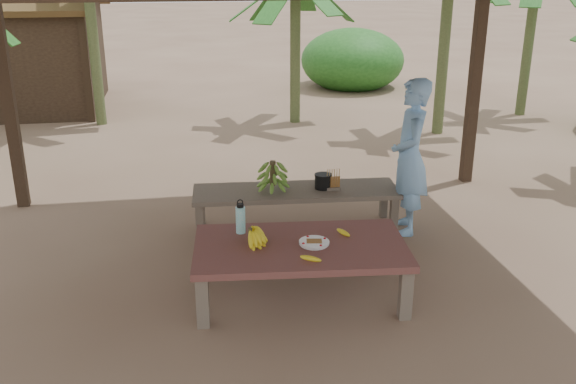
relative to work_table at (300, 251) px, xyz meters
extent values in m
plane|color=brown|center=(-0.07, 0.41, -0.43)|extent=(80.00, 80.00, 0.00)
cube|color=black|center=(-2.87, 2.71, 0.92)|extent=(0.13, 0.13, 2.70)
cube|color=black|center=(2.73, 2.71, 0.92)|extent=(0.13, 0.13, 2.70)
cube|color=brown|center=(-0.85, -0.35, -0.21)|extent=(0.11, 0.11, 0.44)
cube|color=brown|center=(0.78, -0.49, -0.21)|extent=(0.11, 0.11, 0.44)
cube|color=brown|center=(-0.78, 0.49, -0.21)|extent=(0.11, 0.11, 0.44)
cube|color=brown|center=(0.85, 0.35, -0.21)|extent=(0.11, 0.11, 0.44)
cube|color=maroon|center=(0.00, 0.00, 0.04)|extent=(1.88, 1.15, 0.06)
cube|color=brown|center=(-0.82, 1.33, -0.23)|extent=(0.08, 0.08, 0.40)
cube|color=brown|center=(1.24, 1.20, -0.23)|extent=(0.08, 0.08, 0.40)
cube|color=brown|center=(-0.79, 1.79, -0.23)|extent=(0.08, 0.08, 0.40)
cube|color=brown|center=(1.27, 1.66, -0.23)|extent=(0.08, 0.08, 0.40)
cube|color=brown|center=(0.23, 1.50, -0.01)|extent=(2.23, 0.74, 0.05)
cylinder|color=white|center=(0.11, -0.03, 0.07)|extent=(0.24, 0.24, 0.01)
cylinder|color=white|center=(0.11, -0.03, 0.09)|extent=(0.26, 0.26, 0.02)
cube|color=brown|center=(0.11, -0.03, 0.09)|extent=(0.14, 0.11, 0.02)
ellipsoid|color=yellow|center=(0.02, -0.33, 0.09)|extent=(0.18, 0.11, 0.04)
ellipsoid|color=yellow|center=(0.41, 0.13, 0.09)|extent=(0.12, 0.15, 0.04)
cylinder|color=#45D4D8|center=(-0.48, 0.33, 0.19)|extent=(0.08, 0.08, 0.24)
cylinder|color=black|center=(-0.48, 0.33, 0.32)|extent=(0.06, 0.06, 0.03)
torus|color=black|center=(-0.48, 0.33, 0.35)|extent=(0.05, 0.01, 0.05)
cylinder|color=black|center=(0.52, 1.48, 0.09)|extent=(0.18, 0.18, 0.15)
imported|color=#7AAFE6|center=(1.39, 1.24, 0.39)|extent=(0.51, 0.67, 1.66)
cylinder|color=#596638|center=(3.31, 5.13, 1.06)|extent=(0.18, 0.18, 2.99)
cylinder|color=#596638|center=(1.06, 6.29, 0.85)|extent=(0.18, 0.18, 2.57)
cylinder|color=#596638|center=(-2.38, 6.69, 1.27)|extent=(0.18, 0.18, 3.40)
cylinder|color=#596638|center=(5.37, 6.17, 0.98)|extent=(0.18, 0.18, 2.83)
camera|label=1|loc=(-0.91, -4.88, 2.35)|focal=40.00mm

